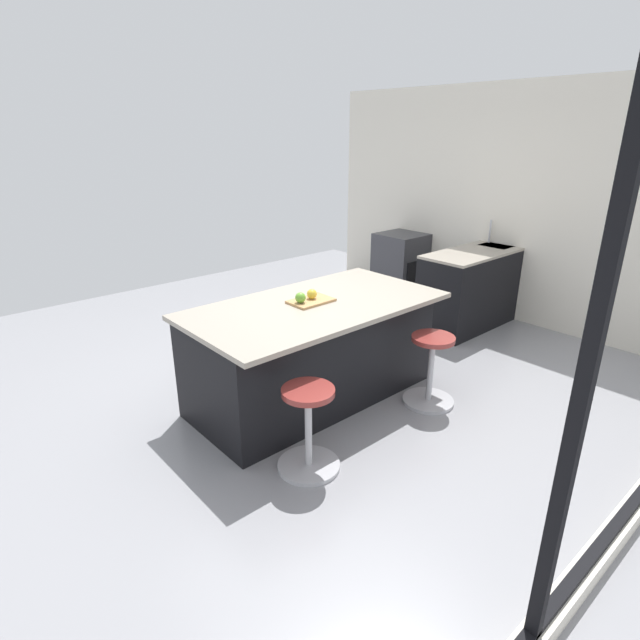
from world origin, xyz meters
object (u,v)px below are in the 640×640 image
(cutting_board, at_px, (311,301))
(apple_green, at_px, (300,298))
(apple_yellow, at_px, (312,294))
(kitchen_island, at_px, (313,350))
(stool_by_window, at_px, (430,372))
(stool_middle, at_px, (308,431))
(oven_range, at_px, (400,265))

(cutting_board, bearing_deg, apple_green, 1.23)
(cutting_board, height_order, apple_yellow, apple_yellow)
(cutting_board, relative_size, apple_green, 4.12)
(cutting_board, distance_m, apple_yellow, 0.06)
(kitchen_island, height_order, stool_by_window, kitchen_island)
(stool_by_window, xyz_separation_m, stool_middle, (1.36, 0.00, 0.00))
(stool_middle, bearing_deg, apple_green, -126.58)
(kitchen_island, bearing_deg, stool_middle, 47.72)
(kitchen_island, relative_size, cutting_board, 5.97)
(cutting_board, distance_m, apple_green, 0.13)
(kitchen_island, height_order, stool_middle, kitchen_island)
(oven_range, relative_size, kitchen_island, 0.41)
(cutting_board, bearing_deg, kitchen_island, 152.89)
(stool_by_window, relative_size, apple_yellow, 7.44)
(stool_by_window, relative_size, cutting_board, 1.72)
(kitchen_island, distance_m, stool_by_window, 1.02)
(cutting_board, bearing_deg, stool_middle, 48.31)
(stool_by_window, xyz_separation_m, cutting_board, (0.69, -0.75, 0.60))
(kitchen_island, distance_m, cutting_board, 0.45)
(oven_range, relative_size, stool_by_window, 1.41)
(oven_range, bearing_deg, apple_green, 25.45)
(oven_range, distance_m, stool_middle, 4.15)
(oven_range, relative_size, apple_green, 10.01)
(cutting_board, bearing_deg, stool_by_window, 132.49)
(apple_green, bearing_deg, cutting_board, -178.77)
(oven_range, relative_size, cutting_board, 2.43)
(stool_by_window, bearing_deg, apple_yellow, -49.20)
(apple_green, bearing_deg, apple_yellow, -171.90)
(oven_range, xyz_separation_m, stool_middle, (3.53, 2.17, -0.15))
(stool_by_window, xyz_separation_m, apple_yellow, (0.66, -0.77, 0.65))
(apple_green, bearing_deg, kitchen_island, 178.87)
(stool_middle, bearing_deg, kitchen_island, -132.28)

